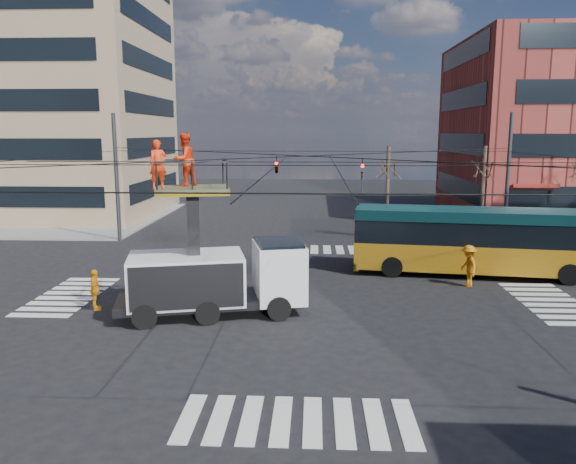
# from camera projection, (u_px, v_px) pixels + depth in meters

# --- Properties ---
(ground) EXTENTS (120.00, 120.00, 0.00)m
(ground) POSITION_uv_depth(u_px,v_px,m) (305.00, 299.00, 23.30)
(ground) COLOR black
(ground) RESTS_ON ground
(sidewalk_nw) EXTENTS (18.00, 18.00, 0.12)m
(sidewalk_nw) POSITION_uv_depth(u_px,v_px,m) (48.00, 218.00, 44.94)
(sidewalk_nw) COLOR slate
(sidewalk_nw) RESTS_ON ground
(crosswalks) EXTENTS (22.40, 22.40, 0.02)m
(crosswalks) POSITION_uv_depth(u_px,v_px,m) (305.00, 299.00, 23.30)
(crosswalks) COLOR silver
(crosswalks) RESTS_ON ground
(building_tower) EXTENTS (18.06, 16.06, 30.00)m
(building_tower) POSITION_uv_depth(u_px,v_px,m) (40.00, 30.00, 45.29)
(building_tower) COLOR #9A8662
(building_tower) RESTS_ON ground
(overhead_network) EXTENTS (24.24, 24.24, 8.00)m
(overhead_network) POSITION_uv_depth(u_px,v_px,m) (304.00, 195.00, 22.95)
(overhead_network) COLOR #2D2D30
(overhead_network) RESTS_ON ground
(tree_a) EXTENTS (2.00, 2.00, 6.00)m
(tree_a) POSITION_uv_depth(u_px,v_px,m) (388.00, 168.00, 35.53)
(tree_a) COLOR #382B21
(tree_a) RESTS_ON ground
(tree_b) EXTENTS (2.00, 2.00, 6.00)m
(tree_b) POSITION_uv_depth(u_px,v_px,m) (484.00, 168.00, 35.24)
(tree_b) COLOR #382B21
(tree_b) RESTS_ON ground
(utility_truck) EXTENTS (7.34, 3.92, 6.81)m
(utility_truck) POSITION_uv_depth(u_px,v_px,m) (215.00, 259.00, 21.04)
(utility_truck) COLOR black
(utility_truck) RESTS_ON ground
(city_bus) EXTENTS (12.42, 4.24, 3.20)m
(city_bus) POSITION_uv_depth(u_px,v_px,m) (482.00, 240.00, 26.97)
(city_bus) COLOR #C38F12
(city_bus) RESTS_ON ground
(traffic_cone) EXTENTS (0.36, 0.36, 0.78)m
(traffic_cone) POSITION_uv_depth(u_px,v_px,m) (138.00, 297.00, 22.30)
(traffic_cone) COLOR orange
(traffic_cone) RESTS_ON ground
(worker_ground) EXTENTS (0.67, 1.02, 1.61)m
(worker_ground) POSITION_uv_depth(u_px,v_px,m) (95.00, 290.00, 21.75)
(worker_ground) COLOR orange
(worker_ground) RESTS_ON ground
(flagger) EXTENTS (0.90, 1.32, 1.89)m
(flagger) POSITION_uv_depth(u_px,v_px,m) (468.00, 266.00, 25.03)
(flagger) COLOR orange
(flagger) RESTS_ON ground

